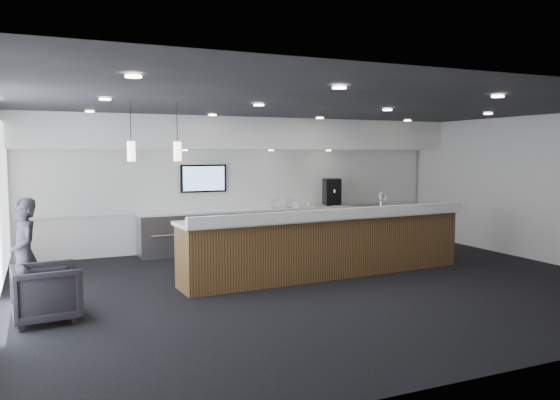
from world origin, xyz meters
name	(u,v)px	position (x,y,z in m)	size (l,w,h in m)	color
ground	(325,285)	(0.00, 0.00, 0.00)	(10.00, 10.00, 0.00)	black
ceiling	(327,106)	(0.00, 0.00, 3.00)	(10.00, 8.00, 0.02)	black
back_wall	(244,184)	(0.00, 4.00, 1.50)	(10.00, 0.02, 3.00)	white
right_wall	(542,188)	(5.00, 0.00, 1.50)	(0.02, 8.00, 3.00)	white
soffit_bulkhead	(251,134)	(0.00, 3.55, 2.65)	(10.00, 0.90, 0.70)	white
alcove_panel	(244,180)	(0.00, 3.97, 1.60)	(9.80, 0.06, 1.40)	white
back_credenza	(250,229)	(0.00, 3.64, 0.48)	(5.06, 0.66, 0.95)	gray
wall_tv	(204,178)	(-1.00, 3.91, 1.65)	(1.05, 0.08, 0.62)	black
pendant_left	(172,151)	(-2.40, 0.80, 2.25)	(0.12, 0.12, 0.30)	#FCEAC5
pendant_right	(127,151)	(-3.10, 0.80, 2.25)	(0.12, 0.12, 0.30)	#FCEAC5
ceiling_can_lights	(327,108)	(0.00, 0.00, 2.97)	(7.00, 5.00, 0.02)	white
service_counter	(328,244)	(0.37, 0.59, 0.57)	(5.59, 1.24, 1.49)	#482A18
coffee_machine	(332,192)	(2.15, 3.64, 1.27)	(0.46, 0.54, 0.65)	black
info_sign_left	(275,203)	(0.58, 3.54, 1.06)	(0.16, 0.02, 0.22)	silver
info_sign_right	(289,203)	(0.94, 3.52, 1.06)	(0.16, 0.02, 0.22)	silver
armchair	(47,293)	(-4.34, -0.29, 0.38)	(0.81, 0.84, 0.76)	black
lounge_guest	(25,255)	(-4.60, 0.34, 0.80)	(0.59, 0.38, 1.60)	black
cup_0	(314,204)	(1.60, 3.51, 1.00)	(0.11, 0.11, 0.10)	white
cup_1	(309,205)	(1.46, 3.51, 1.00)	(0.11, 0.11, 0.10)	white
cup_2	(304,205)	(1.32, 3.51, 1.00)	(0.11, 0.11, 0.10)	white
cup_3	(298,205)	(1.18, 3.51, 1.00)	(0.11, 0.11, 0.10)	white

